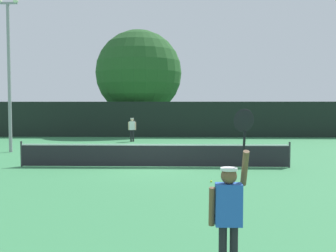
# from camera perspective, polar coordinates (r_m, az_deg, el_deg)

# --- Properties ---
(ground_plane) EXTENTS (120.00, 120.00, 0.00)m
(ground_plane) POSITION_cam_1_polar(r_m,az_deg,el_deg) (16.06, -2.09, -6.15)
(ground_plane) COLOR #387F4C
(tennis_net) EXTENTS (11.34, 0.08, 1.07)m
(tennis_net) POSITION_cam_1_polar(r_m,az_deg,el_deg) (15.99, -2.09, -4.33)
(tennis_net) COLOR #232328
(tennis_net) RESTS_ON ground
(perimeter_fence) EXTENTS (32.92, 0.12, 2.93)m
(perimeter_fence) POSITION_cam_1_polar(r_m,az_deg,el_deg) (31.45, -0.28, 1.00)
(perimeter_fence) COLOR black
(perimeter_fence) RESTS_ON ground
(player_serving) EXTENTS (0.68, 0.39, 2.51)m
(player_serving) POSITION_cam_1_polar(r_m,az_deg,el_deg) (5.67, 9.16, -11.77)
(player_serving) COLOR blue
(player_serving) RESTS_ON ground
(player_receiving) EXTENTS (0.57, 0.25, 1.71)m
(player_receiving) POSITION_cam_1_polar(r_m,az_deg,el_deg) (27.50, -5.40, -0.17)
(player_receiving) COLOR white
(player_receiving) RESTS_ON ground
(tennis_ball) EXTENTS (0.07, 0.07, 0.07)m
(tennis_ball) POSITION_cam_1_polar(r_m,az_deg,el_deg) (12.95, 6.49, -8.23)
(tennis_ball) COLOR #CCE033
(tennis_ball) RESTS_ON ground
(light_pole) EXTENTS (1.18, 0.28, 8.45)m
(light_pole) POSITION_cam_1_polar(r_m,az_deg,el_deg) (22.94, -22.73, 8.36)
(light_pole) COLOR gray
(light_pole) RESTS_ON ground
(large_tree) EXTENTS (7.88, 7.88, 9.55)m
(large_tree) POSITION_cam_1_polar(r_m,az_deg,el_deg) (35.49, -4.41, 7.90)
(large_tree) COLOR brown
(large_tree) RESTS_ON ground
(parked_car_near) EXTENTS (1.99, 4.24, 1.69)m
(parked_car_near) POSITION_cam_1_polar(r_m,az_deg,el_deg) (38.05, -11.58, 0.23)
(parked_car_near) COLOR #B7B7BC
(parked_car_near) RESTS_ON ground
(parked_car_mid) EXTENTS (2.20, 4.33, 1.69)m
(parked_car_mid) POSITION_cam_1_polar(r_m,az_deg,el_deg) (38.30, 2.56, 0.31)
(parked_car_mid) COLOR navy
(parked_car_mid) RESTS_ON ground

